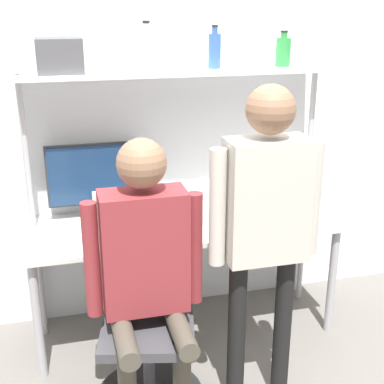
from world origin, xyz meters
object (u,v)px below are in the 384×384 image
object	(u,v)px
office_chair	(149,353)
storage_box	(60,56)
bottle_clear	(147,50)
bottle_blue	(215,50)
person_seated	(146,259)
monitor	(96,177)
cell_phone	(173,230)
laptop	(126,223)
bottle_green	(283,51)
person_standing	(266,213)

from	to	relation	value
office_chair	storage_box	world-z (taller)	storage_box
bottle_clear	bottle_blue	bearing A→B (deg)	0.00
office_chair	person_seated	distance (m)	0.56
office_chair	person_seated	bearing A→B (deg)	-101.79
bottle_clear	monitor	bearing A→B (deg)	170.79
cell_phone	storage_box	bearing A→B (deg)	154.37
person_seated	bottle_blue	world-z (taller)	bottle_blue
monitor	cell_phone	distance (m)	0.57
bottle_blue	laptop	bearing A→B (deg)	-156.97
office_chair	bottle_clear	world-z (taller)	bottle_clear
office_chair	bottle_green	size ratio (longest dim) A/B	4.44
laptop	bottle_green	size ratio (longest dim) A/B	1.68
storage_box	monitor	bearing A→B (deg)	18.42
monitor	bottle_green	world-z (taller)	bottle_green
person_standing	person_seated	bearing A→B (deg)	170.39
bottle_blue	storage_box	distance (m)	0.88
cell_phone	bottle_blue	distance (m)	1.07
cell_phone	bottle_clear	distance (m)	1.04
storage_box	bottle_clear	bearing A→B (deg)	0.00
bottle_green	bottle_blue	size ratio (longest dim) A/B	0.85
monitor	bottle_blue	size ratio (longest dim) A/B	2.39
laptop	office_chair	xyz separation A→B (m)	(0.03, -0.50, -0.52)
monitor	bottle_green	size ratio (longest dim) A/B	2.80
person_seated	bottle_clear	bearing A→B (deg)	77.94
office_chair	bottle_blue	bearing A→B (deg)	53.43
cell_phone	bottle_blue	xyz separation A→B (m)	(0.32, 0.27, 0.99)
person_standing	storage_box	xyz separation A→B (m)	(-0.87, 0.89, 0.66)
storage_box	bottle_green	bearing A→B (deg)	0.00
bottle_clear	person_standing	bearing A→B (deg)	-66.47
laptop	bottle_blue	size ratio (longest dim) A/B	1.43
laptop	person_seated	bearing A→B (deg)	-87.88
bottle_clear	bottle_blue	distance (m)	0.40
laptop	bottle_green	distance (m)	1.39
bottle_green	cell_phone	bearing A→B (deg)	-160.33
bottle_green	office_chair	bearing A→B (deg)	-142.69
office_chair	person_seated	world-z (taller)	person_seated
laptop	bottle_clear	xyz separation A→B (m)	(0.19, 0.25, 0.93)
person_standing	bottle_blue	distance (m)	1.12
office_chair	bottle_blue	xyz separation A→B (m)	(0.56, 0.75, 1.45)
storage_box	person_seated	bearing A→B (deg)	-68.85
monitor	storage_box	size ratio (longest dim) A/B	2.38
bottle_clear	bottle_green	size ratio (longest dim) A/B	1.30
cell_phone	person_seated	size ratio (longest dim) A/B	0.11
monitor	bottle_clear	distance (m)	0.81
bottle_blue	person_seated	bearing A→B (deg)	-125.48
laptop	cell_phone	xyz separation A→B (m)	(0.27, -0.02, -0.06)
office_chair	bottle_green	world-z (taller)	bottle_green
monitor	person_seated	size ratio (longest dim) A/B	0.41
person_standing	monitor	bearing A→B (deg)	126.96
laptop	bottle_clear	distance (m)	0.99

